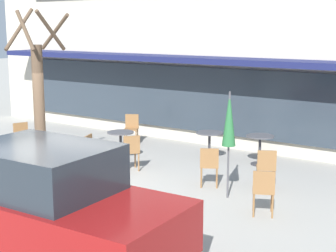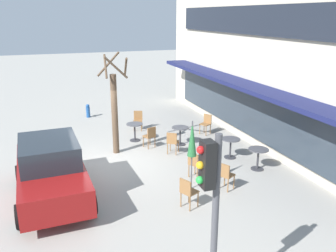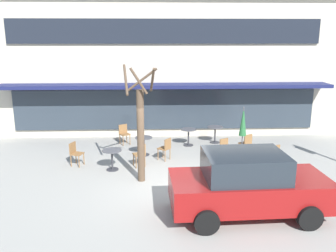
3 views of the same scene
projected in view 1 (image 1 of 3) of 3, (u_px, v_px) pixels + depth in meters
ground_plane at (58, 199)px, 10.49m from camera, size 80.00×80.00×0.00m
building_facade at (266, 27)px, 17.88m from camera, size 17.86×9.10×6.91m
cafe_table_near_wall at (209, 141)px, 13.42m from camera, size 0.70×0.70×0.76m
cafe_table_streetside at (121, 141)px, 13.49m from camera, size 0.70×0.70×0.76m
cafe_table_by_tree at (260, 145)px, 13.03m from camera, size 0.70×0.70×0.76m
cafe_table_mid_patio at (44, 147)px, 12.77m from camera, size 0.70×0.70×0.76m
patio_umbrella_green_folded at (229, 120)px, 10.29m from camera, size 0.28×0.28×2.20m
cafe_chair_0 at (22, 136)px, 13.99m from camera, size 0.51×0.51×0.89m
cafe_chair_1 at (132, 127)px, 15.32m from camera, size 0.55×0.55×0.89m
cafe_chair_2 at (131, 150)px, 12.47m from camera, size 0.56×0.56×0.89m
cafe_chair_3 at (85, 150)px, 12.50m from camera, size 0.51×0.51×0.89m
cafe_chair_4 at (209, 164)px, 11.21m from camera, size 0.55×0.55×0.89m
cafe_chair_5 at (266, 166)px, 11.03m from camera, size 0.54×0.54×0.89m
cafe_chair_6 at (264, 189)px, 9.47m from camera, size 0.53×0.53×0.89m
parked_sedan at (47, 204)px, 7.61m from camera, size 4.27×2.15×1.76m
street_tree at (39, 105)px, 11.09m from camera, size 1.12×1.13×3.86m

